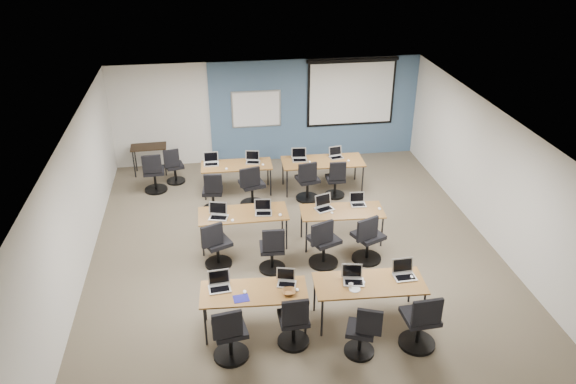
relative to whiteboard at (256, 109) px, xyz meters
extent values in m
cube|color=#6B6354|center=(0.30, -4.43, -1.45)|extent=(8.00, 9.00, 0.02)
cube|color=white|center=(0.30, -4.43, 1.25)|extent=(8.00, 9.00, 0.02)
cube|color=beige|center=(0.30, 0.07, -0.10)|extent=(8.00, 0.04, 2.70)
cube|color=beige|center=(0.30, -8.93, -0.10)|extent=(8.00, 0.04, 2.70)
cube|color=beige|center=(-3.70, -4.43, -0.10)|extent=(0.04, 9.00, 2.70)
cube|color=beige|center=(4.30, -4.43, -0.10)|extent=(0.04, 9.00, 2.70)
cube|color=#3D5977|center=(1.55, 0.04, -0.10)|extent=(5.50, 0.04, 2.70)
cube|color=silver|center=(0.00, 0.00, 0.00)|extent=(1.28, 0.02, 0.98)
cube|color=white|center=(0.00, -0.01, 0.00)|extent=(1.20, 0.02, 0.90)
cube|color=black|center=(2.50, -0.02, 0.35)|extent=(2.32, 0.03, 1.82)
cube|color=white|center=(2.50, -0.03, 0.31)|extent=(2.20, 0.02, 1.62)
cylinder|color=black|center=(2.50, -0.03, 1.19)|extent=(2.40, 0.10, 0.10)
cube|color=#A66531|center=(-0.70, -6.64, -0.73)|extent=(1.71, 0.71, 0.03)
cylinder|color=black|center=(-1.49, -6.94, -1.10)|extent=(0.04, 0.04, 0.70)
cylinder|color=black|center=(0.09, -6.94, -1.10)|extent=(0.04, 0.04, 0.70)
cylinder|color=black|center=(-1.49, -6.35, -1.10)|extent=(0.04, 0.04, 0.70)
cylinder|color=black|center=(0.09, -6.35, -1.10)|extent=(0.04, 0.04, 0.70)
cube|color=#A06E3A|center=(1.18, -6.69, -0.73)|extent=(1.80, 0.75, 0.03)
cylinder|color=black|center=(0.34, -7.01, -1.10)|extent=(0.04, 0.04, 0.70)
cylinder|color=black|center=(2.03, -7.01, -1.10)|extent=(0.04, 0.04, 0.70)
cylinder|color=black|center=(0.34, -6.37, -1.10)|extent=(0.04, 0.04, 0.70)
cylinder|color=black|center=(2.03, -6.37, -1.10)|extent=(0.04, 0.04, 0.70)
cube|color=brown|center=(-0.68, -4.10, -0.73)|extent=(1.77, 0.74, 0.03)
cylinder|color=black|center=(-1.51, -4.41, -1.10)|extent=(0.04, 0.04, 0.70)
cylinder|color=black|center=(0.15, -4.41, -1.10)|extent=(0.04, 0.04, 0.70)
cylinder|color=black|center=(-1.51, -3.79, -1.10)|extent=(0.04, 0.04, 0.70)
cylinder|color=black|center=(0.15, -3.79, -1.10)|extent=(0.04, 0.04, 0.70)
cube|color=olive|center=(1.29, -4.29, -0.73)|extent=(1.66, 0.69, 0.03)
cylinder|color=black|center=(0.52, -4.58, -1.10)|extent=(0.04, 0.04, 0.70)
cylinder|color=black|center=(2.06, -4.58, -1.10)|extent=(0.04, 0.04, 0.70)
cylinder|color=black|center=(0.52, -4.01, -1.10)|extent=(0.04, 0.04, 0.70)
cylinder|color=black|center=(2.06, -4.01, -1.10)|extent=(0.04, 0.04, 0.70)
cube|color=#A56C2F|center=(-0.66, -1.78, -0.73)|extent=(1.66, 0.69, 0.03)
cylinder|color=black|center=(-1.43, -2.07, -1.10)|extent=(0.04, 0.04, 0.70)
cylinder|color=black|center=(0.11, -2.07, -1.10)|extent=(0.04, 0.04, 0.70)
cylinder|color=black|center=(-1.43, -1.50, -1.10)|extent=(0.04, 0.04, 0.70)
cylinder|color=black|center=(0.11, -1.50, -1.10)|extent=(0.04, 0.04, 0.70)
cube|color=brown|center=(1.39, -1.87, -0.73)|extent=(1.94, 0.81, 0.03)
cylinder|color=black|center=(0.48, -2.22, -1.10)|extent=(0.04, 0.04, 0.70)
cylinder|color=black|center=(2.30, -2.22, -1.10)|extent=(0.04, 0.04, 0.70)
cylinder|color=black|center=(0.48, -1.53, -1.10)|extent=(0.04, 0.04, 0.70)
cylinder|color=black|center=(2.30, -1.53, -1.10)|extent=(0.04, 0.04, 0.70)
cube|color=silver|center=(-1.23, -6.52, -0.71)|extent=(0.35, 0.25, 0.02)
cube|color=black|center=(-1.23, -6.54, -0.70)|extent=(0.30, 0.15, 0.00)
cube|color=silver|center=(-1.23, -6.38, -0.58)|extent=(0.35, 0.06, 0.24)
cube|color=black|center=(-1.23, -6.39, -0.58)|extent=(0.31, 0.05, 0.20)
ellipsoid|color=white|center=(-0.84, -6.65, -0.71)|extent=(0.07, 0.10, 0.03)
cylinder|color=black|center=(-1.12, -7.25, -1.42)|extent=(0.55, 0.55, 0.05)
cylinder|color=black|center=(-1.12, -7.25, -1.21)|extent=(0.06, 0.06, 0.49)
cube|color=black|center=(-1.12, -7.25, -0.92)|extent=(0.49, 0.49, 0.08)
cube|color=black|center=(-1.16, -7.47, -0.64)|extent=(0.44, 0.06, 0.44)
cube|color=silver|center=(-0.16, -6.55, -0.71)|extent=(0.30, 0.22, 0.02)
cube|color=black|center=(-0.16, -6.57, -0.70)|extent=(0.25, 0.13, 0.00)
cube|color=silver|center=(-0.16, -6.43, -0.59)|extent=(0.30, 0.06, 0.21)
cube|color=black|center=(-0.16, -6.44, -0.59)|extent=(0.26, 0.04, 0.17)
ellipsoid|color=white|center=(-0.01, -6.71, -0.71)|extent=(0.06, 0.09, 0.03)
cylinder|color=black|center=(-0.13, -7.09, -1.42)|extent=(0.51, 0.51, 0.05)
cylinder|color=black|center=(-0.13, -7.09, -1.23)|extent=(0.06, 0.06, 0.45)
cube|color=black|center=(-0.13, -7.09, -0.96)|extent=(0.45, 0.45, 0.08)
cube|color=black|center=(-0.14, -7.30, -0.68)|extent=(0.41, 0.06, 0.44)
cube|color=silver|center=(0.93, -6.65, -0.71)|extent=(0.34, 0.25, 0.02)
cube|color=black|center=(0.93, -6.67, -0.70)|extent=(0.29, 0.14, 0.00)
cube|color=silver|center=(0.93, -6.52, -0.58)|extent=(0.34, 0.06, 0.23)
cube|color=black|center=(0.93, -6.53, -0.58)|extent=(0.30, 0.04, 0.19)
ellipsoid|color=white|center=(1.09, -6.67, -0.71)|extent=(0.07, 0.10, 0.03)
cylinder|color=black|center=(0.85, -7.46, -1.42)|extent=(0.47, 0.47, 0.05)
cylinder|color=black|center=(0.85, -7.46, -1.24)|extent=(0.06, 0.06, 0.42)
cube|color=black|center=(0.85, -7.46, -0.99)|extent=(0.42, 0.42, 0.08)
cube|color=black|center=(0.92, -7.63, -0.71)|extent=(0.38, 0.06, 0.44)
cube|color=silver|center=(1.80, -6.64, -0.71)|extent=(0.36, 0.26, 0.02)
cube|color=black|center=(1.80, -6.66, -0.70)|extent=(0.31, 0.15, 0.00)
cube|color=silver|center=(1.80, -6.50, -0.57)|extent=(0.36, 0.07, 0.25)
cube|color=black|center=(1.80, -6.51, -0.57)|extent=(0.32, 0.05, 0.20)
ellipsoid|color=white|center=(1.91, -6.66, -0.71)|extent=(0.08, 0.11, 0.04)
cylinder|color=black|center=(1.80, -7.42, -1.42)|extent=(0.58, 0.58, 0.05)
cylinder|color=black|center=(1.80, -7.42, -1.19)|extent=(0.06, 0.06, 0.51)
cube|color=black|center=(1.80, -7.42, -0.90)|extent=(0.51, 0.51, 0.08)
cube|color=black|center=(1.79, -7.65, -0.62)|extent=(0.47, 0.06, 0.44)
cube|color=#BCBCBC|center=(-1.17, -4.23, -0.71)|extent=(0.36, 0.26, 0.02)
cube|color=black|center=(-1.17, -4.25, -0.70)|extent=(0.30, 0.15, 0.00)
cube|color=#BCBCBC|center=(-1.17, -4.09, -0.57)|extent=(0.36, 0.07, 0.25)
cube|color=black|center=(-1.17, -4.10, -0.57)|extent=(0.32, 0.05, 0.20)
ellipsoid|color=white|center=(-0.90, -4.38, -0.71)|extent=(0.08, 0.11, 0.03)
cylinder|color=black|center=(-1.23, -4.75, -1.42)|extent=(0.52, 0.52, 0.05)
cylinder|color=black|center=(-1.23, -4.75, -1.22)|extent=(0.06, 0.06, 0.46)
cube|color=black|center=(-1.23, -4.75, -0.95)|extent=(0.46, 0.46, 0.08)
cube|color=black|center=(-1.31, -4.95, -0.67)|extent=(0.42, 0.06, 0.44)
cube|color=silver|center=(-0.28, -4.20, -0.71)|extent=(0.33, 0.24, 0.02)
cube|color=black|center=(-0.28, -4.22, -0.70)|extent=(0.28, 0.14, 0.00)
cube|color=silver|center=(-0.28, -4.07, -0.58)|extent=(0.33, 0.06, 0.23)
cube|color=black|center=(-0.28, -4.07, -0.58)|extent=(0.29, 0.04, 0.19)
ellipsoid|color=white|center=(0.04, -4.30, -0.71)|extent=(0.07, 0.11, 0.04)
cylinder|color=black|center=(-0.22, -5.05, -1.42)|extent=(0.50, 0.50, 0.05)
cylinder|color=black|center=(-0.22, -5.05, -1.23)|extent=(0.06, 0.06, 0.45)
cube|color=black|center=(-0.22, -5.05, -0.96)|extent=(0.45, 0.45, 0.08)
cube|color=black|center=(-0.21, -5.26, -0.68)|extent=(0.41, 0.06, 0.44)
cube|color=silver|center=(0.95, -4.20, -0.71)|extent=(0.35, 0.26, 0.02)
cube|color=black|center=(0.95, -4.22, -0.70)|extent=(0.30, 0.15, 0.00)
cube|color=silver|center=(0.95, -4.06, -0.57)|extent=(0.35, 0.06, 0.24)
cube|color=black|center=(0.95, -4.07, -0.57)|extent=(0.31, 0.05, 0.20)
ellipsoid|color=white|center=(1.07, -4.37, -0.71)|extent=(0.07, 0.10, 0.03)
cylinder|color=black|center=(0.78, -5.02, -1.42)|extent=(0.57, 0.57, 0.05)
cylinder|color=black|center=(0.78, -5.02, -1.20)|extent=(0.06, 0.06, 0.51)
cube|color=black|center=(0.78, -5.02, -0.90)|extent=(0.51, 0.51, 0.08)
cube|color=black|center=(0.69, -5.23, -0.62)|extent=(0.46, 0.06, 0.44)
cube|color=silver|center=(1.67, -4.13, -0.71)|extent=(0.30, 0.22, 0.02)
cube|color=black|center=(1.67, -4.15, -0.70)|extent=(0.26, 0.13, 0.00)
cube|color=silver|center=(1.67, -4.01, -0.59)|extent=(0.30, 0.06, 0.21)
cube|color=black|center=(1.67, -4.02, -0.59)|extent=(0.27, 0.04, 0.17)
ellipsoid|color=white|center=(2.05, -4.35, -0.71)|extent=(0.07, 0.10, 0.04)
cylinder|color=black|center=(1.65, -5.00, -1.42)|extent=(0.57, 0.57, 0.05)
cylinder|color=black|center=(1.65, -5.00, -1.20)|extent=(0.06, 0.06, 0.51)
cube|color=black|center=(1.65, -5.00, -0.90)|extent=(0.51, 0.51, 0.08)
cube|color=black|center=(1.55, -5.22, -0.62)|extent=(0.46, 0.06, 0.44)
cube|color=silver|center=(-1.24, -1.70, -0.71)|extent=(0.35, 0.25, 0.02)
cube|color=black|center=(-1.24, -1.72, -0.70)|extent=(0.29, 0.15, 0.00)
cube|color=silver|center=(-1.24, -1.57, -0.58)|extent=(0.35, 0.06, 0.24)
cube|color=black|center=(-1.24, -1.57, -0.58)|extent=(0.30, 0.05, 0.20)
ellipsoid|color=white|center=(-0.91, -2.00, -0.71)|extent=(0.07, 0.11, 0.04)
cylinder|color=black|center=(-1.26, -2.56, -1.42)|extent=(0.49, 0.49, 0.05)
cylinder|color=black|center=(-1.26, -2.56, -1.23)|extent=(0.06, 0.06, 0.43)
cube|color=black|center=(-1.26, -2.56, -0.98)|extent=(0.43, 0.43, 0.08)
cube|color=black|center=(-1.23, -2.75, -0.70)|extent=(0.40, 0.06, 0.44)
cube|color=silver|center=(-0.26, -1.73, -0.71)|extent=(0.33, 0.24, 0.02)
cube|color=black|center=(-0.26, -1.75, -0.70)|extent=(0.28, 0.14, 0.00)
cube|color=silver|center=(-0.26, -1.61, -0.58)|extent=(0.33, 0.06, 0.23)
cube|color=black|center=(-0.26, -1.61, -0.58)|extent=(0.29, 0.04, 0.19)
ellipsoid|color=white|center=(-0.04, -1.90, -0.71)|extent=(0.08, 0.11, 0.03)
cylinder|color=black|center=(-0.36, -2.47, -1.42)|extent=(0.57, 0.57, 0.05)
cylinder|color=black|center=(-0.36, -2.47, -1.20)|extent=(0.06, 0.06, 0.51)
cube|color=black|center=(-0.36, -2.47, -0.90)|extent=(0.51, 0.51, 0.08)
cube|color=black|center=(-0.42, -2.69, -0.62)|extent=(0.46, 0.06, 0.44)
cube|color=#AFAFB1|center=(0.85, -1.78, -0.71)|extent=(0.35, 0.26, 0.02)
cube|color=black|center=(0.85, -1.80, -0.70)|extent=(0.30, 0.15, 0.00)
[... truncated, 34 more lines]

